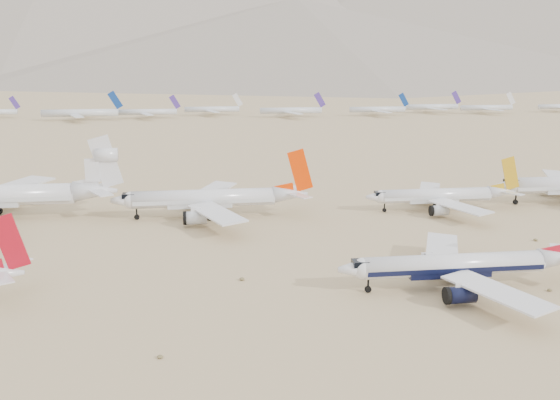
% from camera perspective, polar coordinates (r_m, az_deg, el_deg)
% --- Properties ---
extents(ground, '(7000.00, 7000.00, 0.00)m').
position_cam_1_polar(ground, '(112.20, 12.94, -9.04)').
color(ground, '#947856').
rests_on(ground, ground).
extents(main_airliner, '(45.10, 44.05, 15.92)m').
position_cam_1_polar(main_airliner, '(118.83, 16.48, -5.73)').
color(main_airliner, silver).
rests_on(main_airliner, ground).
extents(row2_gold_tail, '(40.89, 39.99, 14.56)m').
position_cam_1_polar(row2_gold_tail, '(175.21, 14.61, 0.39)').
color(row2_gold_tail, silver).
rests_on(row2_gold_tail, ground).
extents(row2_orange_tail, '(49.51, 48.43, 17.66)m').
position_cam_1_polar(row2_orange_tail, '(163.20, -6.22, 0.13)').
color(row2_orange_tail, silver).
rests_on(row2_orange_tail, ground).
extents(distant_storage_row, '(667.20, 61.63, 16.08)m').
position_cam_1_polar(distant_storage_row, '(431.80, 6.84, 8.28)').
color(distant_storage_row, silver).
rests_on(distant_storage_row, ground).
extents(foothills, '(4637.50, 1395.00, 155.00)m').
position_cam_1_polar(foothills, '(1323.53, 18.29, 13.81)').
color(foothills, slate).
rests_on(foothills, ground).
extents(desert_scrub, '(261.14, 126.03, 0.63)m').
position_cam_1_polar(desert_scrub, '(91.88, 18.67, -14.48)').
color(desert_scrub, brown).
rests_on(desert_scrub, ground).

